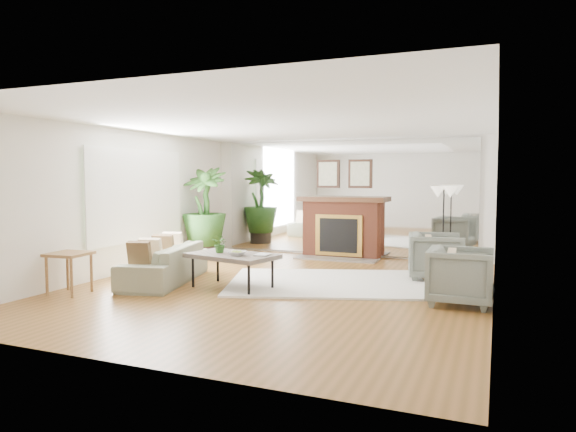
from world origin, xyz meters
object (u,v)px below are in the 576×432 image
at_px(coffee_table, 232,257).
at_px(armchair_back, 436,256).
at_px(potted_ficus, 205,210).
at_px(floor_lamp, 444,198).
at_px(fireplace, 341,226).
at_px(side_table, 69,259).
at_px(armchair_front, 461,276).
at_px(sofa, 165,264).

bearing_deg(coffee_table, armchair_back, 33.72).
distance_m(coffee_table, potted_ficus, 3.16).
height_order(coffee_table, floor_lamp, floor_lamp).
height_order(fireplace, armchair_back, fireplace).
relative_size(coffee_table, armchair_back, 1.71).
relative_size(coffee_table, side_table, 2.44).
bearing_deg(coffee_table, potted_ficus, 128.91).
xyz_separation_m(coffee_table, potted_ficus, (-1.96, 2.42, 0.53)).
distance_m(armchair_front, floor_lamp, 2.92).
xyz_separation_m(fireplace, armchair_front, (2.60, -3.34, -0.28)).
relative_size(coffee_table, armchair_front, 1.76).
relative_size(fireplace, armchair_front, 2.48).
bearing_deg(fireplace, armchair_back, -39.75).
distance_m(sofa, armchair_back, 4.38).
xyz_separation_m(fireplace, floor_lamp, (2.11, -0.61, 0.63)).
height_order(armchair_front, floor_lamp, floor_lamp).
height_order(sofa, armchair_back, armchair_back).
bearing_deg(armchair_front, fireplace, 37.62).
relative_size(armchair_front, side_table, 1.38).
distance_m(armchair_back, floor_lamp, 1.46).
xyz_separation_m(sofa, armchair_front, (4.48, 0.24, 0.08)).
height_order(sofa, floor_lamp, floor_lamp).
height_order(armchair_back, side_table, armchair_back).
xyz_separation_m(potted_ficus, floor_lamp, (4.71, 0.56, 0.28)).
xyz_separation_m(fireplace, side_table, (-2.63, -4.80, -0.16)).
relative_size(sofa, floor_lamp, 1.33).
bearing_deg(side_table, coffee_table, 31.15).
relative_size(fireplace, floor_lamp, 1.36).
bearing_deg(potted_ficus, sofa, -73.25).
height_order(coffee_table, side_table, side_table).
height_order(armchair_back, armchair_front, armchair_back).
bearing_deg(armchair_back, fireplace, 40.25).
bearing_deg(sofa, floor_lamp, 113.21).
xyz_separation_m(sofa, potted_ficus, (-0.72, 2.40, 0.71)).
relative_size(fireplace, side_table, 3.44).
distance_m(sofa, floor_lamp, 5.07).
bearing_deg(side_table, armchair_back, 32.66).
height_order(coffee_table, armchair_back, armchair_back).
relative_size(fireplace, sofa, 1.02).
relative_size(armchair_back, floor_lamp, 0.56).
height_order(side_table, floor_lamp, floor_lamp).
relative_size(coffee_table, potted_ficus, 0.77).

